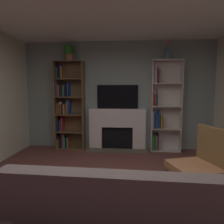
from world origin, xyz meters
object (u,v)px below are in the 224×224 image
potted_plant (69,52)px  coffee_table (124,204)px  tv (117,97)px  vase_with_flowers (168,54)px  armchair (201,163)px  bookshelf_right (162,108)px  fireplace (117,128)px  bookshelf_left (67,107)px

potted_plant → coffee_table: size_ratio=0.47×
tv → vase_with_flowers: (1.19, -0.12, 1.03)m
armchair → vase_with_flowers: bearing=92.1°
tv → bookshelf_right: bearing=-4.0°
tv → coffee_table: (0.25, -3.18, -0.97)m
fireplace → tv: (0.00, 0.07, 0.80)m
fireplace → bookshelf_left: 1.39m
armchair → coffee_table: bearing=-141.4°
armchair → fireplace: bearing=119.1°
potted_plant → vase_with_flowers: bearing=-0.0°
tv → fireplace: bearing=-90.0°
bookshelf_left → potted_plant: potted_plant is taller
tv → potted_plant: 1.63m
fireplace → bookshelf_right: size_ratio=0.69×
potted_plant → vase_with_flowers: vase_with_flowers is taller
potted_plant → armchair: size_ratio=0.41×
tv → vase_with_flowers: bearing=-5.8°
fireplace → armchair: fireplace is taller
vase_with_flowers → armchair: bearing=-87.9°
bookshelf_left → armchair: (2.55, -2.27, -0.57)m
potted_plant → armchair: 3.86m
fireplace → armchair: 2.63m
bookshelf_left → armchair: bearing=-41.6°
tv → armchair: bearing=-61.6°
tv → bookshelf_left: bookshelf_left is taller
bookshelf_right → vase_with_flowers: (0.09, -0.04, 1.31)m
bookshelf_left → potted_plant: 1.36m
bookshelf_right → potted_plant: 2.68m
bookshelf_right → armchair: 2.36m
potted_plant → coffee_table: (1.44, -3.06, -2.08)m
bookshelf_right → potted_plant: size_ratio=5.47×
fireplace → coffee_table: size_ratio=1.76×
bookshelf_left → coffee_table: bookshelf_left is taller
fireplace → tv: size_ratio=1.48×
potted_plant → armchair: (2.47, -2.24, -1.93)m
fireplace → coffee_table: bearing=-85.4°
fireplace → vase_with_flowers: 2.18m
tv → coffee_table: 3.34m
potted_plant → vase_with_flowers: (2.39, -0.00, -0.08)m
tv → bookshelf_right: 1.14m
bookshelf_right → vase_with_flowers: bearing=-26.5°
vase_with_flowers → potted_plant: bearing=180.0°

